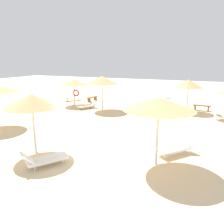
{
  "coord_description": "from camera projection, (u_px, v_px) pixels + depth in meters",
  "views": [
    {
      "loc": [
        5.31,
        -9.15,
        4.41
      ],
      "look_at": [
        0.0,
        3.0,
        1.2
      ],
      "focal_mm": 34.77,
      "sensor_mm": 36.0,
      "label": 1
    }
  ],
  "objects": [
    {
      "name": "bench_1",
      "position": [
        92.0,
        98.0,
        23.55
      ],
      "size": [
        0.65,
        1.55,
        0.49
      ],
      "color": "brown",
      "rests_on": "ground"
    },
    {
      "name": "parasol_2",
      "position": [
        32.0,
        101.0,
        10.02
      ],
      "size": [
        2.55,
        2.55,
        2.87
      ],
      "color": "silver",
      "rests_on": "ground"
    },
    {
      "name": "parasol_4",
      "position": [
        159.0,
        104.0,
        8.77
      ],
      "size": [
        2.97,
        2.97,
        2.93
      ],
      "color": "silver",
      "rests_on": "ground"
    },
    {
      "name": "lounger_5",
      "position": [
        165.0,
        105.0,
        20.11
      ],
      "size": [
        0.72,
        1.9,
        0.76
      ],
      "color": "white",
      "rests_on": "ground"
    },
    {
      "name": "lounger_3",
      "position": [
        224.0,
        115.0,
        16.34
      ],
      "size": [
        1.84,
        1.74,
        0.69
      ],
      "color": "white",
      "rests_on": "ground"
    },
    {
      "name": "parasol_1",
      "position": [
        102.0,
        80.0,
        19.0
      ],
      "size": [
        2.9,
        2.9,
        3.02
      ],
      "color": "silver",
      "rests_on": "ground"
    },
    {
      "name": "parasol_0",
      "position": [
        74.0,
        82.0,
        21.16
      ],
      "size": [
        2.83,
        2.83,
        2.56
      ],
      "color": "silver",
      "rests_on": "ground"
    },
    {
      "name": "lounger_4",
      "position": [
        176.0,
        148.0,
        10.35
      ],
      "size": [
        1.65,
        1.86,
        0.78
      ],
      "color": "white",
      "rests_on": "ground"
    },
    {
      "name": "parasol_5",
      "position": [
        189.0,
        84.0,
        18.44
      ],
      "size": [
        2.32,
        2.32,
        2.76
      ],
      "color": "silver",
      "rests_on": "ground"
    },
    {
      "name": "ground_plane",
      "position": [
        89.0,
        147.0,
        11.26
      ],
      "size": [
        80.0,
        80.0,
        0.0
      ],
      "primitive_type": "plane",
      "color": "beige"
    },
    {
      "name": "lounger_1",
      "position": [
        88.0,
        105.0,
        20.03
      ],
      "size": [
        1.5,
        1.98,
        0.62
      ],
      "color": "white",
      "rests_on": "ground"
    },
    {
      "name": "bench_0",
      "position": [
        202.0,
        107.0,
        19.23
      ],
      "size": [
        1.52,
        0.49,
        0.49
      ],
      "color": "brown",
      "rests_on": "ground"
    },
    {
      "name": "bench_2",
      "position": [
        168.0,
        100.0,
        22.37
      ],
      "size": [
        0.49,
        1.52,
        0.49
      ],
      "color": "brown",
      "rests_on": "ground"
    },
    {
      "name": "lounger_0",
      "position": [
        72.0,
        98.0,
        23.79
      ],
      "size": [
        1.76,
        1.77,
        0.79
      ],
      "color": "white",
      "rests_on": "ground"
    },
    {
      "name": "lounger_2",
      "position": [
        44.0,
        159.0,
        9.15
      ],
      "size": [
        1.58,
        1.91,
        0.75
      ],
      "color": "white",
      "rests_on": "ground"
    }
  ]
}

